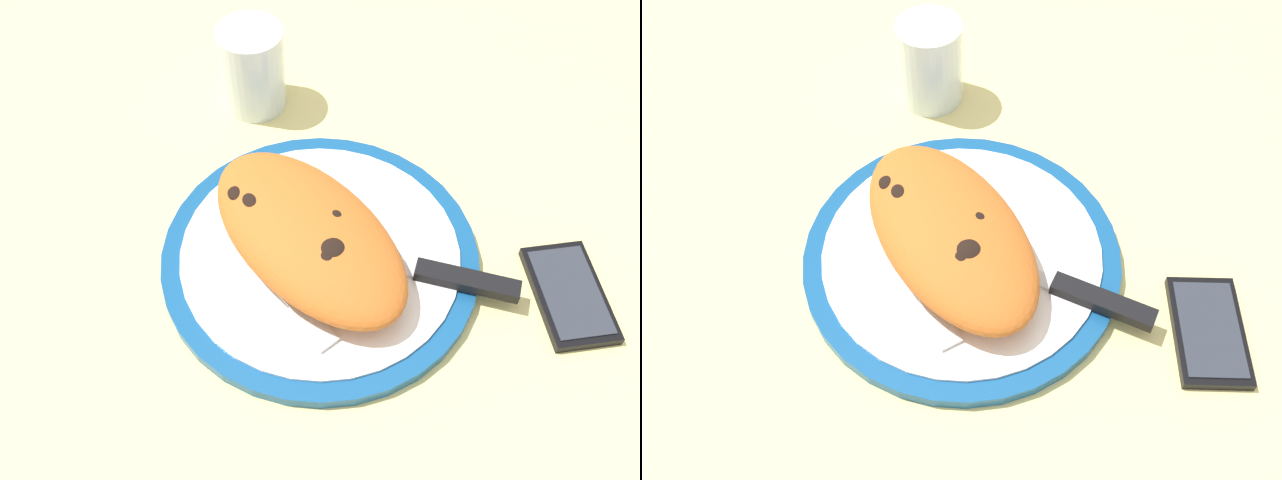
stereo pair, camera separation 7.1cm
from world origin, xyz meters
TOP-DOWN VIEW (x-y plane):
  - ground_plane at (0.00, 0.00)cm, footprint 150.00×150.00cm
  - plate at (0.00, 0.00)cm, footprint 31.61×31.61cm
  - calzone at (-0.84, -0.74)cm, footprint 25.95×15.93cm
  - fork at (1.73, -6.12)cm, footprint 16.10×3.26cm
  - knife at (9.59, 5.54)cm, footprint 22.53×13.60cm
  - smartphone at (20.18, 14.02)cm, footprint 13.00×12.02cm
  - water_glass at (-21.72, 10.96)cm, footprint 7.46×7.46cm

SIDE VIEW (x-z plane):
  - ground_plane at x=0.00cm, z-range -3.00..0.00cm
  - smartphone at x=20.18cm, z-range -0.02..1.14cm
  - plate at x=0.00cm, z-range -0.03..1.63cm
  - fork at x=1.73cm, z-range 1.66..2.06cm
  - knife at x=9.59cm, z-range 1.55..2.75cm
  - calzone at x=-0.84cm, z-range 1.69..7.16cm
  - water_glass at x=-21.72cm, z-range -0.60..9.65cm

